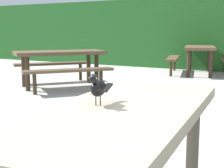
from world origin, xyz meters
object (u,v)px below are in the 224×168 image
at_px(picnic_table_foreground, 122,140).
at_px(picnic_table_mid_left, 200,53).
at_px(bird_grackle, 98,87).
at_px(picnic_table_mid_right, 60,60).

xyz_separation_m(picnic_table_foreground, picnic_table_mid_left, (-1.61, 7.37, 0.00)).
bearing_deg(bird_grackle, picnic_table_mid_right, 130.91).
relative_size(bird_grackle, picnic_table_mid_right, 0.12).
relative_size(picnic_table_foreground, picnic_table_mid_left, 0.90).
bearing_deg(picnic_table_mid_right, picnic_table_foreground, -47.74).
bearing_deg(picnic_table_foreground, picnic_table_mid_left, 102.29).
height_order(bird_grackle, picnic_table_mid_right, bird_grackle).
bearing_deg(picnic_table_mid_left, picnic_table_foreground, -77.71).
xyz_separation_m(picnic_table_mid_left, picnic_table_mid_right, (-1.93, -3.48, 0.00)).
bearing_deg(picnic_table_mid_left, picnic_table_mid_right, -119.04).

